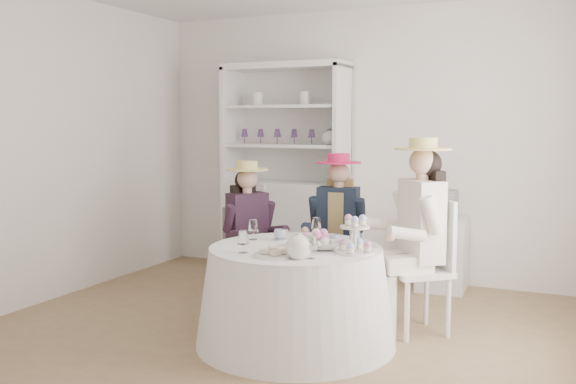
% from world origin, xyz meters
% --- Properties ---
extents(ground, '(4.50, 4.50, 0.00)m').
position_xyz_m(ground, '(0.00, 0.00, 0.00)').
color(ground, olive).
rests_on(ground, ground).
extents(wall_back, '(4.50, 0.00, 4.50)m').
position_xyz_m(wall_back, '(0.00, 2.00, 1.35)').
color(wall_back, white).
rests_on(wall_back, ground).
extents(wall_front, '(4.50, 0.00, 4.50)m').
position_xyz_m(wall_front, '(0.00, -2.00, 1.35)').
color(wall_front, white).
rests_on(wall_front, ground).
extents(wall_left, '(0.00, 4.50, 4.50)m').
position_xyz_m(wall_left, '(-2.25, 0.00, 1.35)').
color(wall_left, white).
rests_on(wall_left, ground).
extents(tea_table, '(1.42, 1.42, 0.70)m').
position_xyz_m(tea_table, '(0.19, -0.19, 0.35)').
color(tea_table, white).
rests_on(tea_table, ground).
extents(hutch, '(1.29, 0.51, 2.17)m').
position_xyz_m(hutch, '(-0.78, 1.75, 0.77)').
color(hutch, silver).
rests_on(hutch, ground).
extents(side_table, '(0.46, 0.46, 0.68)m').
position_xyz_m(side_table, '(0.84, 1.75, 0.34)').
color(side_table, silver).
rests_on(side_table, ground).
extents(hatbox, '(0.31, 0.31, 0.27)m').
position_xyz_m(hatbox, '(0.84, 1.75, 0.81)').
color(hatbox, black).
rests_on(hatbox, side_table).
extents(guest_left, '(0.54, 0.50, 1.25)m').
position_xyz_m(guest_left, '(-0.51, 0.43, 0.71)').
color(guest_left, silver).
rests_on(guest_left, ground).
extents(guest_mid, '(0.49, 0.50, 1.31)m').
position_xyz_m(guest_mid, '(0.16, 0.75, 0.74)').
color(guest_mid, silver).
rests_on(guest_mid, ground).
extents(guest_right, '(0.62, 0.61, 1.46)m').
position_xyz_m(guest_right, '(0.92, 0.40, 0.82)').
color(guest_right, silver).
rests_on(guest_right, ground).
extents(spare_chair, '(0.53, 0.53, 1.00)m').
position_xyz_m(spare_chair, '(-0.80, 1.19, 0.54)').
color(spare_chair, silver).
rests_on(spare_chair, ground).
extents(teacup_a, '(0.11, 0.11, 0.07)m').
position_xyz_m(teacup_a, '(-0.02, -0.00, 0.73)').
color(teacup_a, white).
rests_on(teacup_a, tea_table).
extents(teacup_b, '(0.08, 0.08, 0.06)m').
position_xyz_m(teacup_b, '(0.25, 0.10, 0.73)').
color(teacup_b, white).
rests_on(teacup_b, tea_table).
extents(teacup_c, '(0.09, 0.09, 0.07)m').
position_xyz_m(teacup_c, '(0.42, -0.03, 0.73)').
color(teacup_c, white).
rests_on(teacup_c, tea_table).
extents(flower_bowl, '(0.27, 0.27, 0.05)m').
position_xyz_m(flower_bowl, '(0.42, -0.21, 0.72)').
color(flower_bowl, white).
rests_on(flower_bowl, tea_table).
extents(flower_arrangement, '(0.17, 0.17, 0.06)m').
position_xyz_m(flower_arrangement, '(0.38, -0.23, 0.78)').
color(flower_arrangement, pink).
rests_on(flower_arrangement, tea_table).
extents(table_teapot, '(0.24, 0.17, 0.18)m').
position_xyz_m(table_teapot, '(0.37, -0.54, 0.77)').
color(table_teapot, white).
rests_on(table_teapot, tea_table).
extents(sandwich_plate, '(0.27, 0.27, 0.06)m').
position_xyz_m(sandwich_plate, '(0.19, -0.53, 0.71)').
color(sandwich_plate, white).
rests_on(sandwich_plate, tea_table).
extents(cupcake_stand, '(0.26, 0.26, 0.25)m').
position_xyz_m(cupcake_stand, '(0.64, -0.21, 0.79)').
color(cupcake_stand, white).
rests_on(cupcake_stand, tea_table).
extents(stemware_set, '(0.87, 0.84, 0.15)m').
position_xyz_m(stemware_set, '(0.19, -0.19, 0.77)').
color(stemware_set, white).
rests_on(stemware_set, tea_table).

